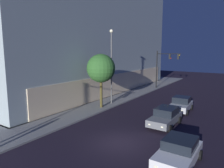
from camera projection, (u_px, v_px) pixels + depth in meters
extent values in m
plane|color=black|center=(120.00, 143.00, 15.58)|extent=(120.00, 120.00, 0.00)
cube|color=#4C4C51|center=(59.00, 86.00, 41.19)|extent=(37.60, 28.50, 0.15)
cube|color=beige|center=(118.00, 83.00, 33.44)|extent=(33.48, 0.60, 3.19)
cube|color=#98A8AD|center=(57.00, 36.00, 39.71)|extent=(37.20, 28.10, 18.98)
cylinder|color=black|center=(157.00, 69.00, 38.12)|extent=(0.18, 0.18, 6.76)
cylinder|color=black|center=(169.00, 54.00, 36.70)|extent=(0.47, 4.16, 0.12)
cube|color=black|center=(170.00, 57.00, 36.68)|extent=(0.35, 0.35, 0.90)
sphere|color=red|center=(171.00, 58.00, 36.64)|extent=(0.18, 0.18, 0.18)
cube|color=black|center=(178.00, 57.00, 36.00)|extent=(0.35, 0.35, 0.90)
sphere|color=yellow|center=(179.00, 55.00, 35.87)|extent=(0.18, 0.18, 0.18)
cylinder|color=#555555|center=(111.00, 69.00, 26.31)|extent=(0.16, 0.16, 8.98)
sphere|color=#F9EFC6|center=(111.00, 31.00, 25.59)|extent=(0.44, 0.44, 0.44)
cylinder|color=#48401E|center=(101.00, 93.00, 24.77)|extent=(0.32, 0.32, 3.35)
sphere|color=#2F6228|center=(101.00, 68.00, 24.30)|extent=(3.36, 3.36, 3.36)
cube|color=silver|center=(178.00, 154.00, 12.57)|extent=(4.17, 2.05, 0.63)
cube|color=black|center=(180.00, 143.00, 12.73)|extent=(2.07, 1.82, 0.60)
cube|color=#F9F4CC|center=(156.00, 166.00, 11.25)|extent=(0.12, 0.20, 0.12)
cylinder|color=black|center=(154.00, 164.00, 12.12)|extent=(0.64, 0.25, 0.63)
cylinder|color=black|center=(200.00, 155.00, 13.12)|extent=(0.64, 0.25, 0.63)
cylinder|color=black|center=(169.00, 147.00, 14.22)|extent=(0.64, 0.25, 0.63)
cube|color=slate|center=(165.00, 119.00, 19.14)|extent=(4.48, 1.97, 0.63)
cube|color=black|center=(167.00, 111.00, 19.31)|extent=(2.31, 1.74, 0.68)
cube|color=#F9F4CC|center=(162.00, 127.00, 17.05)|extent=(0.12, 0.20, 0.12)
cube|color=#F9F4CC|center=(150.00, 124.00, 17.68)|extent=(0.12, 0.20, 0.12)
cylinder|color=black|center=(170.00, 129.00, 17.54)|extent=(0.67, 0.25, 0.66)
cylinder|color=black|center=(149.00, 124.00, 18.59)|extent=(0.67, 0.25, 0.66)
cylinder|color=black|center=(180.00, 120.00, 19.79)|extent=(0.67, 0.25, 0.66)
cylinder|color=black|center=(161.00, 116.00, 20.84)|extent=(0.67, 0.25, 0.66)
cube|color=#B7BABF|center=(181.00, 106.00, 23.71)|extent=(4.08, 2.09, 0.65)
cube|color=black|center=(182.00, 100.00, 23.87)|extent=(1.97, 1.82, 0.69)
cube|color=#F9F4CC|center=(182.00, 111.00, 21.76)|extent=(0.13, 0.20, 0.12)
cube|color=#F9F4CC|center=(171.00, 109.00, 22.36)|extent=(0.13, 0.20, 0.12)
cylinder|color=black|center=(187.00, 113.00, 22.22)|extent=(0.63, 0.26, 0.62)
cylinder|color=black|center=(169.00, 110.00, 23.21)|extent=(0.63, 0.26, 0.62)
cylinder|color=black|center=(192.00, 107.00, 24.32)|extent=(0.63, 0.26, 0.62)
cylinder|color=black|center=(175.00, 105.00, 25.31)|extent=(0.63, 0.26, 0.62)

